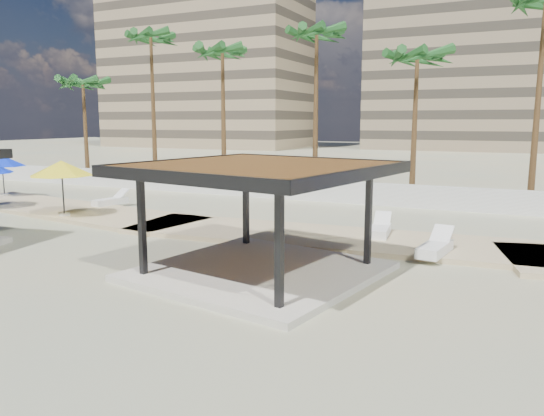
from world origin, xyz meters
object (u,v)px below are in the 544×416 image
Objects in this scene: pavilion_central at (259,209)px; lounger_b at (380,230)px; umbrella_a at (2,161)px; lounger_a at (111,201)px; lounger_c at (435,248)px.

lounger_b is at bearing 81.86° from pavilion_central.
umbrella_a is (-20.32, 7.39, 0.24)m from pavilion_central.
lounger_a is (-12.37, 7.44, -1.59)m from pavilion_central.
lounger_c reaches higher than lounger_b.
lounger_a is 1.00× the size of lounger_b.
lounger_a is 14.45m from lounger_b.
lounger_c is (16.73, -3.40, 0.01)m from lounger_a.
pavilion_central is at bearing 140.26° from lounger_c.
lounger_a is at bearing 0.32° from umbrella_a.
pavilion_central is 21.62m from umbrella_a.
umbrella_a is 22.45m from lounger_b.
umbrella_a reaches higher than lounger_c.
lounger_a is at bearing 86.00° from lounger_c.
lounger_c is (4.37, 4.04, -1.58)m from pavilion_central.
pavilion_central is 14.52m from lounger_a.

